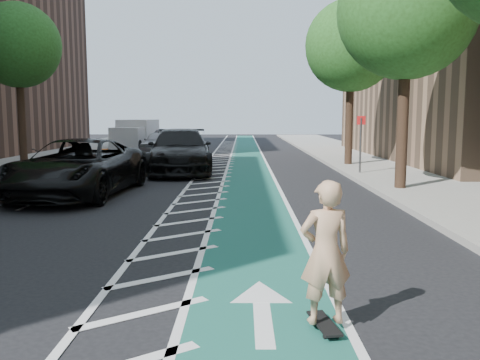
{
  "coord_description": "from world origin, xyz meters",
  "views": [
    {
      "loc": [
        2.75,
        -8.93,
        2.48
      ],
      "look_at": [
        2.69,
        1.97,
        1.1
      ],
      "focal_mm": 38.0,
      "sensor_mm": 36.0,
      "label": 1
    }
  ],
  "objects_px": {
    "barrel_a": "(104,173)",
    "suv_near": "(78,167)",
    "suv_far": "(180,151)",
    "skateboarder": "(326,252)"
  },
  "relations": [
    {
      "from": "suv_near",
      "to": "suv_far",
      "type": "relative_size",
      "value": 0.97
    },
    {
      "from": "skateboarder",
      "to": "barrel_a",
      "type": "bearing_deg",
      "value": -74.1
    },
    {
      "from": "skateboarder",
      "to": "suv_near",
      "type": "relative_size",
      "value": 0.26
    },
    {
      "from": "barrel_a",
      "to": "suv_near",
      "type": "bearing_deg",
      "value": -95.14
    },
    {
      "from": "suv_far",
      "to": "suv_near",
      "type": "bearing_deg",
      "value": -115.87
    },
    {
      "from": "suv_far",
      "to": "barrel_a",
      "type": "distance_m",
      "value": 4.86
    },
    {
      "from": "skateboarder",
      "to": "suv_near",
      "type": "distance_m",
      "value": 11.76
    },
    {
      "from": "skateboarder",
      "to": "barrel_a",
      "type": "xyz_separation_m",
      "value": [
        -5.9,
        12.27,
        -0.46
      ]
    },
    {
      "from": "suv_near",
      "to": "suv_far",
      "type": "height_order",
      "value": "suv_far"
    },
    {
      "from": "suv_near",
      "to": "skateboarder",
      "type": "bearing_deg",
      "value": -54.58
    }
  ]
}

